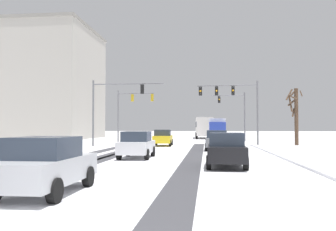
{
  "coord_description": "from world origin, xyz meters",
  "views": [
    {
      "loc": [
        3.05,
        -4.6,
        1.9
      ],
      "look_at": [
        0.0,
        23.42,
        2.8
      ],
      "focal_mm": 38.04,
      "sensor_mm": 36.0,
      "label": 1
    }
  ],
  "objects_px": {
    "box_truck_delivery": "(217,129)",
    "bare_tree_sidewalk_far": "(295,113)",
    "office_building_far_left_block": "(4,84)",
    "traffic_signal_near_right": "(233,98)",
    "traffic_signal_near_left": "(113,100)",
    "car_black_fourth": "(226,150)",
    "car_grey_second": "(217,140)",
    "car_white_third": "(137,145)",
    "car_silver_fifth": "(46,165)",
    "traffic_signal_far_right": "(235,108)",
    "traffic_signal_far_left": "(130,106)",
    "car_yellow_cab_lead": "(163,138)",
    "bus_oncoming": "(204,126)"
  },
  "relations": [
    {
      "from": "car_black_fourth",
      "to": "traffic_signal_near_right",
      "type": "bearing_deg",
      "value": 84.83
    },
    {
      "from": "car_white_third",
      "to": "car_grey_second",
      "type": "bearing_deg",
      "value": 57.41
    },
    {
      "from": "car_yellow_cab_lead",
      "to": "car_white_third",
      "type": "distance_m",
      "value": 13.94
    },
    {
      "from": "traffic_signal_near_left",
      "to": "office_building_far_left_block",
      "type": "relative_size",
      "value": 0.24
    },
    {
      "from": "car_silver_fifth",
      "to": "box_truck_delivery",
      "type": "height_order",
      "value": "box_truck_delivery"
    },
    {
      "from": "car_yellow_cab_lead",
      "to": "car_silver_fifth",
      "type": "height_order",
      "value": "same"
    },
    {
      "from": "traffic_signal_near_left",
      "to": "car_white_third",
      "type": "bearing_deg",
      "value": -68.91
    },
    {
      "from": "car_black_fourth",
      "to": "traffic_signal_far_right",
      "type": "bearing_deg",
      "value": 84.74
    },
    {
      "from": "traffic_signal_far_left",
      "to": "office_building_far_left_block",
      "type": "bearing_deg",
      "value": 153.85
    },
    {
      "from": "car_black_fourth",
      "to": "office_building_far_left_block",
      "type": "bearing_deg",
      "value": 131.77
    },
    {
      "from": "office_building_far_left_block",
      "to": "traffic_signal_far_left",
      "type": "bearing_deg",
      "value": -26.15
    },
    {
      "from": "car_black_fourth",
      "to": "car_yellow_cab_lead",
      "type": "bearing_deg",
      "value": 106.21
    },
    {
      "from": "traffic_signal_far_left",
      "to": "traffic_signal_far_right",
      "type": "height_order",
      "value": "same"
    },
    {
      "from": "traffic_signal_far_left",
      "to": "bus_oncoming",
      "type": "distance_m",
      "value": 17.88
    },
    {
      "from": "traffic_signal_far_right",
      "to": "car_silver_fifth",
      "type": "xyz_separation_m",
      "value": [
        -8.33,
        -38.24,
        -3.54
      ]
    },
    {
      "from": "traffic_signal_near_left",
      "to": "bare_tree_sidewalk_far",
      "type": "bearing_deg",
      "value": 11.91
    },
    {
      "from": "car_silver_fifth",
      "to": "box_truck_delivery",
      "type": "relative_size",
      "value": 0.55
    },
    {
      "from": "traffic_signal_near_right",
      "to": "car_yellow_cab_lead",
      "type": "xyz_separation_m",
      "value": [
        -7.0,
        -0.94,
        -3.97
      ]
    },
    {
      "from": "car_white_third",
      "to": "car_silver_fifth",
      "type": "distance_m",
      "value": 11.58
    },
    {
      "from": "car_grey_second",
      "to": "traffic_signal_near_left",
      "type": "bearing_deg",
      "value": 154.29
    },
    {
      "from": "traffic_signal_far_right",
      "to": "car_grey_second",
      "type": "height_order",
      "value": "traffic_signal_far_right"
    },
    {
      "from": "office_building_far_left_block",
      "to": "traffic_signal_near_right",
      "type": "bearing_deg",
      "value": -28.38
    },
    {
      "from": "bare_tree_sidewalk_far",
      "to": "box_truck_delivery",
      "type": "bearing_deg",
      "value": 123.99
    },
    {
      "from": "traffic_signal_far_right",
      "to": "car_grey_second",
      "type": "distance_m",
      "value": 19.32
    },
    {
      "from": "bare_tree_sidewalk_far",
      "to": "car_white_third",
      "type": "bearing_deg",
      "value": -128.91
    },
    {
      "from": "car_white_third",
      "to": "traffic_signal_near_right",
      "type": "bearing_deg",
      "value": 65.2
    },
    {
      "from": "traffic_signal_far_left",
      "to": "bare_tree_sidewalk_far",
      "type": "height_order",
      "value": "traffic_signal_far_left"
    },
    {
      "from": "car_grey_second",
      "to": "box_truck_delivery",
      "type": "bearing_deg",
      "value": 88.21
    },
    {
      "from": "box_truck_delivery",
      "to": "bare_tree_sidewalk_far",
      "type": "relative_size",
      "value": 1.26
    },
    {
      "from": "car_black_fourth",
      "to": "car_grey_second",
      "type": "bearing_deg",
      "value": 90.47
    },
    {
      "from": "traffic_signal_near_right",
      "to": "office_building_far_left_block",
      "type": "height_order",
      "value": "office_building_far_left_block"
    },
    {
      "from": "traffic_signal_near_right",
      "to": "traffic_signal_far_right",
      "type": "relative_size",
      "value": 1.0
    },
    {
      "from": "traffic_signal_far_right",
      "to": "box_truck_delivery",
      "type": "height_order",
      "value": "traffic_signal_far_right"
    },
    {
      "from": "car_white_third",
      "to": "car_yellow_cab_lead",
      "type": "bearing_deg",
      "value": 90.5
    },
    {
      "from": "traffic_signal_near_right",
      "to": "box_truck_delivery",
      "type": "relative_size",
      "value": 0.87
    },
    {
      "from": "traffic_signal_far_left",
      "to": "bus_oncoming",
      "type": "bearing_deg",
      "value": 59.17
    },
    {
      "from": "car_silver_fifth",
      "to": "office_building_far_left_block",
      "type": "relative_size",
      "value": 0.14
    },
    {
      "from": "traffic_signal_near_left",
      "to": "car_silver_fifth",
      "type": "distance_m",
      "value": 24.96
    },
    {
      "from": "car_yellow_cab_lead",
      "to": "car_white_third",
      "type": "bearing_deg",
      "value": -89.5
    },
    {
      "from": "traffic_signal_far_left",
      "to": "car_silver_fifth",
      "type": "relative_size",
      "value": 1.58
    },
    {
      "from": "car_black_fourth",
      "to": "box_truck_delivery",
      "type": "xyz_separation_m",
      "value": [
        0.53,
        32.11,
        0.82
      ]
    },
    {
      "from": "car_yellow_cab_lead",
      "to": "box_truck_delivery",
      "type": "bearing_deg",
      "value": 67.48
    },
    {
      "from": "traffic_signal_near_left",
      "to": "car_yellow_cab_lead",
      "type": "relative_size",
      "value": 1.72
    },
    {
      "from": "traffic_signal_far_left",
      "to": "office_building_far_left_block",
      "type": "height_order",
      "value": "office_building_far_left_block"
    },
    {
      "from": "traffic_signal_near_right",
      "to": "car_yellow_cab_lead",
      "type": "distance_m",
      "value": 8.1
    },
    {
      "from": "traffic_signal_near_right",
      "to": "traffic_signal_far_right",
      "type": "height_order",
      "value": "same"
    },
    {
      "from": "traffic_signal_far_left",
      "to": "bare_tree_sidewalk_far",
      "type": "distance_m",
      "value": 19.69
    },
    {
      "from": "traffic_signal_near_left",
      "to": "box_truck_delivery",
      "type": "height_order",
      "value": "traffic_signal_near_left"
    },
    {
      "from": "traffic_signal_near_right",
      "to": "car_black_fourth",
      "type": "distance_m",
      "value": 19.56
    },
    {
      "from": "car_yellow_cab_lead",
      "to": "car_black_fourth",
      "type": "bearing_deg",
      "value": -73.79
    }
  ]
}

